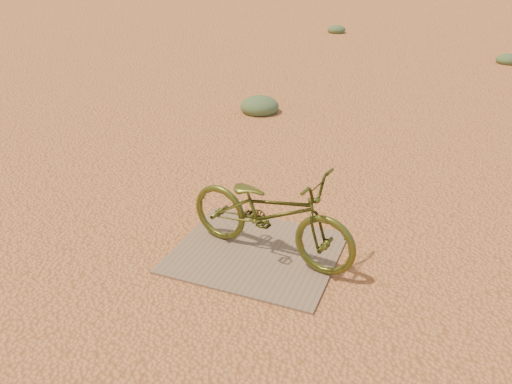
% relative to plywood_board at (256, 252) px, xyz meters
% --- Properties ---
extents(ground, '(120.00, 120.00, 0.00)m').
position_rel_plywood_board_xyz_m(ground, '(0.25, 0.28, -0.01)').
color(ground, '#CA784B').
rests_on(ground, ground).
extents(plywood_board, '(1.50, 1.32, 0.02)m').
position_rel_plywood_board_xyz_m(plywood_board, '(0.00, 0.00, 0.00)').
color(plywood_board, '#745E4F').
rests_on(plywood_board, ground).
extents(bicycle, '(1.76, 0.87, 0.89)m').
position_rel_plywood_board_xyz_m(bicycle, '(0.14, 0.01, 0.45)').
color(bicycle, '#444B1A').
rests_on(bicycle, plywood_board).
extents(kale_a, '(0.68, 0.68, 0.37)m').
position_rel_plywood_board_xyz_m(kale_a, '(-1.63, 4.23, -0.01)').
color(kale_a, '#506948').
rests_on(kale_a, ground).
extents(kale_b, '(0.57, 0.57, 0.31)m').
position_rel_plywood_board_xyz_m(kale_b, '(2.63, 10.38, -0.01)').
color(kale_b, '#506948').
rests_on(kale_b, ground).
extents(kale_c, '(0.61, 0.61, 0.33)m').
position_rel_plywood_board_xyz_m(kale_c, '(-2.55, 13.72, -0.01)').
color(kale_c, '#506948').
rests_on(kale_c, ground).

